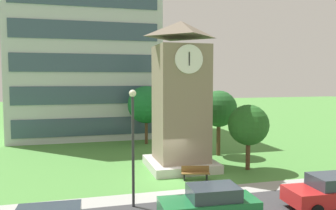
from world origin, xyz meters
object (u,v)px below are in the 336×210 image
Objects in this scene: street_lamp at (133,135)px; parked_car_green at (210,204)px; tree_near_tower at (146,105)px; clock_tower at (181,103)px; park_bench at (195,173)px; tree_by_building at (248,125)px; parked_car_red at (330,192)px; tree_streetside at (219,109)px.

street_lamp is 1.32× the size of parked_car_green.
tree_near_tower reaches higher than parked_car_green.
clock_tower is 5.65× the size of park_bench.
clock_tower is 10.22m from parked_car_green.
parked_car_red is at bearing -86.64° from tree_by_building.
parked_car_red is (6.47, 0.01, 0.00)m from parked_car_green.
parked_car_green is (-6.02, -7.68, -2.34)m from tree_by_building.
street_lamp is 16.65m from tree_near_tower.
street_lamp is (-4.59, -3.52, 3.22)m from park_bench.
tree_near_tower is (-0.63, 12.65, 3.42)m from park_bench.
tree_streetside is at bearing 35.44° from clock_tower.
parked_car_red is (4.89, -6.32, 0.40)m from park_bench.
park_bench is 0.42× the size of parked_car_red.
tree_by_building is at bearing -65.82° from tree_near_tower.
clock_tower reaches higher than tree_by_building.
tree_by_building is (9.03, 4.88, -0.49)m from street_lamp.
clock_tower is at bearing 80.76° from parked_car_green.
tree_streetside is at bearing 55.18° from park_bench.
street_lamp is 1.09× the size of tree_streetside.
parked_car_green is at bearing -115.06° from tree_streetside.
tree_near_tower is at bearing 114.18° from tree_by_building.
tree_streetside is 12.77m from parked_car_red.
tree_by_building is at bearing 16.97° from park_bench.
street_lamp reaches higher than tree_near_tower.
clock_tower is at bearing 117.93° from parked_car_red.
tree_streetside is (8.80, 9.57, 0.25)m from street_lamp.
tree_by_building reaches higher than park_bench.
clock_tower is at bearing 159.72° from tree_by_building.
tree_by_building is at bearing 51.93° from parked_car_green.
tree_by_building is at bearing -20.28° from clock_tower.
parked_car_green is at bearing -99.24° from clock_tower.
tree_streetside is 1.24× the size of parked_car_red.
tree_streetside is (4.21, 6.05, 3.47)m from park_bench.
tree_near_tower is 1.23× the size of tree_by_building.
street_lamp is 4.99m from parked_car_green.
tree_near_tower is (3.96, 16.17, 0.20)m from street_lamp.
clock_tower is 5.21m from park_bench.
street_lamp reaches higher than park_bench.
tree_near_tower reaches higher than parked_car_red.
tree_by_building is (4.44, 1.36, 2.74)m from park_bench.
tree_by_building is 1.05× the size of parked_car_red.
parked_car_green reaches higher than park_bench.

